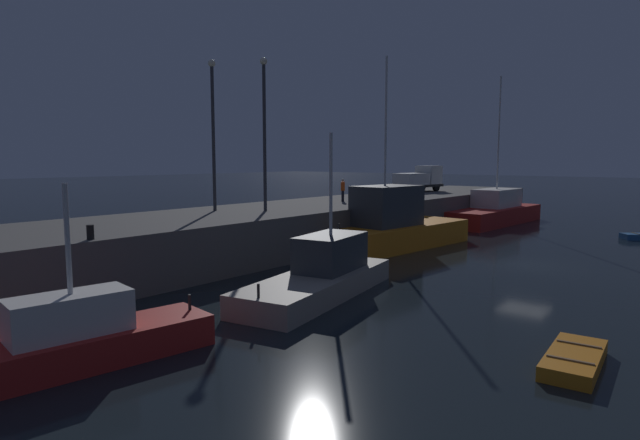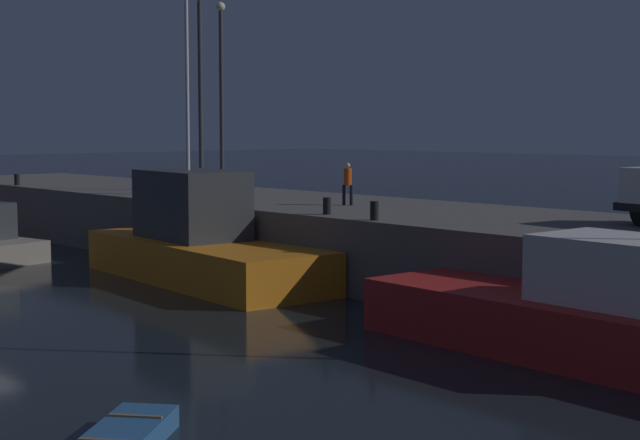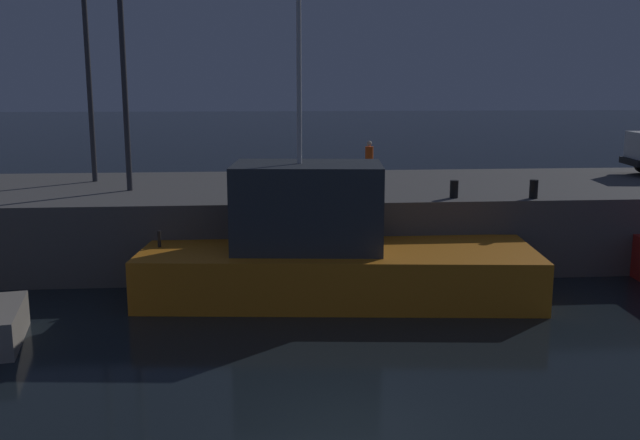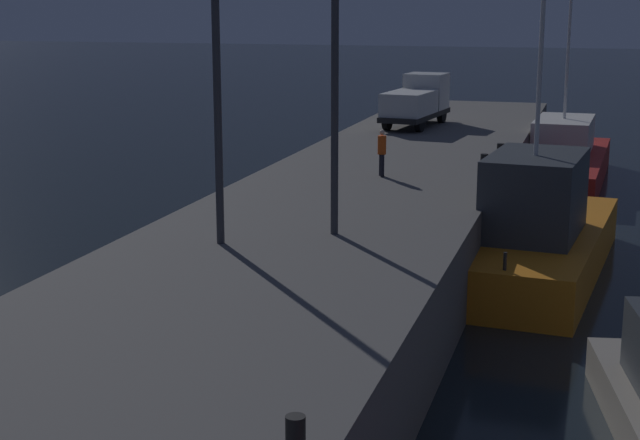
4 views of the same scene
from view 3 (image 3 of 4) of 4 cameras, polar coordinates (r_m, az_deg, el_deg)
name	(u,v)px [view 3 (image 3 of 4)]	position (r m, az deg, el deg)	size (l,w,h in m)	color
ground_plane	(359,436)	(13.40, 3.18, -17.20)	(320.00, 320.00, 0.00)	black
pier_quay	(308,219)	(26.58, -0.99, 0.11)	(58.97, 8.65, 2.62)	#5B5956
fishing_trawler_red	(329,252)	(20.96, 0.74, -2.65)	(12.04, 5.04, 12.01)	orange
lamp_post_west	(87,46)	(28.45, -18.54, 13.36)	(0.44, 0.44, 8.94)	#38383D
lamp_post_east	(122,41)	(25.63, -15.88, 13.93)	(0.44, 0.44, 9.02)	#38383D
dockworker	(369,160)	(26.28, 4.04, 4.93)	(0.41, 0.40, 1.66)	black
bollard_west	(454,189)	(23.64, 10.91, 2.49)	(0.28, 0.28, 0.59)	black
bollard_central	(534,189)	(24.18, 17.08, 2.43)	(0.28, 0.28, 0.62)	black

